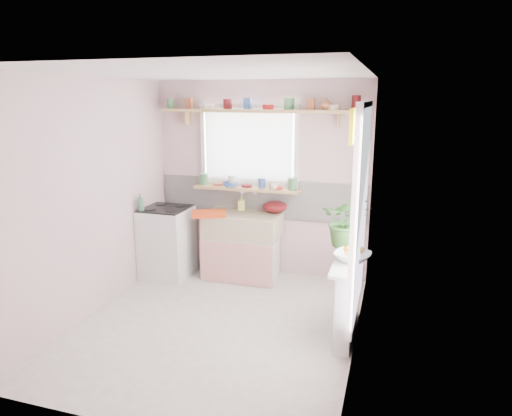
% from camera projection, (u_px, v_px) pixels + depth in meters
% --- Properties ---
extents(room, '(3.20, 3.20, 3.20)m').
position_uv_depth(room, '(299.00, 183.00, 5.01)').
color(room, white).
rests_on(room, ground).
extents(sink_unit, '(0.95, 0.65, 1.11)m').
position_uv_depth(sink_unit, '(243.00, 245.00, 5.86)').
color(sink_unit, white).
rests_on(sink_unit, ground).
extents(cooker, '(0.58, 0.58, 0.93)m').
position_uv_depth(cooker, '(167.00, 242.00, 5.90)').
color(cooker, white).
rests_on(cooker, ground).
extents(radiator_ledge, '(0.22, 0.95, 0.78)m').
position_uv_depth(radiator_ledge, '(347.00, 296.00, 4.44)').
color(radiator_ledge, white).
rests_on(radiator_ledge, ground).
extents(windowsill, '(1.40, 0.22, 0.04)m').
position_uv_depth(windowsill, '(247.00, 188.00, 5.87)').
color(windowsill, tan).
rests_on(windowsill, room).
extents(pine_shelf, '(2.52, 0.24, 0.04)m').
position_uv_depth(pine_shelf, '(258.00, 111.00, 5.59)').
color(pine_shelf, tan).
rests_on(pine_shelf, room).
extents(shelf_crockery, '(2.47, 0.11, 0.12)m').
position_uv_depth(shelf_crockery, '(256.00, 105.00, 5.57)').
color(shelf_crockery, '#3F7F4C').
rests_on(shelf_crockery, pine_shelf).
extents(sill_crockery, '(1.35, 0.11, 0.12)m').
position_uv_depth(sill_crockery, '(246.00, 183.00, 5.86)').
color(sill_crockery, '#3F7F4C').
rests_on(sill_crockery, windowsill).
extents(dish_tray, '(0.50, 0.45, 0.04)m').
position_uv_depth(dish_tray, '(209.00, 214.00, 5.69)').
color(dish_tray, '#ED4415').
rests_on(dish_tray, sink_unit).
extents(colander, '(0.40, 0.40, 0.14)m').
position_uv_depth(colander, '(275.00, 207.00, 5.83)').
color(colander, maroon).
rests_on(colander, sink_unit).
extents(jade_plant, '(0.51, 0.45, 0.55)m').
position_uv_depth(jade_plant, '(347.00, 221.00, 4.68)').
color(jade_plant, '#396E2C').
rests_on(jade_plant, radiator_ledge).
extents(fruit_bowl, '(0.40, 0.40, 0.08)m').
position_uv_depth(fruit_bowl, '(352.00, 257.00, 4.31)').
color(fruit_bowl, silver).
rests_on(fruit_bowl, radiator_ledge).
extents(herb_pot, '(0.12, 0.09, 0.22)m').
position_uv_depth(herb_pot, '(355.00, 242.00, 4.53)').
color(herb_pot, '#26602A').
rests_on(herb_pot, radiator_ledge).
extents(soap_bottle_sink, '(0.10, 0.11, 0.19)m').
position_uv_depth(soap_bottle_sink, '(242.00, 203.00, 5.94)').
color(soap_bottle_sink, '#DAD561').
rests_on(soap_bottle_sink, sink_unit).
extents(sill_cup, '(0.13, 0.13, 0.09)m').
position_uv_depth(sill_cup, '(273.00, 186.00, 5.69)').
color(sill_cup, beige).
rests_on(sill_cup, windowsill).
extents(sill_bowl, '(0.25, 0.25, 0.06)m').
position_uv_depth(sill_bowl, '(230.00, 185.00, 5.86)').
color(sill_bowl, '#3759B4').
rests_on(sill_bowl, windowsill).
extents(shelf_vase, '(0.17, 0.17, 0.14)m').
position_uv_depth(shelf_vase, '(326.00, 104.00, 5.30)').
color(shelf_vase, '#AE6035').
rests_on(shelf_vase, pine_shelf).
extents(cooker_bottle, '(0.09, 0.09, 0.22)m').
position_uv_depth(cooker_bottle, '(141.00, 202.00, 5.63)').
color(cooker_bottle, '#3E7D54').
rests_on(cooker_bottle, cooker).
extents(fruit, '(0.20, 0.14, 0.10)m').
position_uv_depth(fruit, '(353.00, 250.00, 4.30)').
color(fruit, orange).
rests_on(fruit, fruit_bowl).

